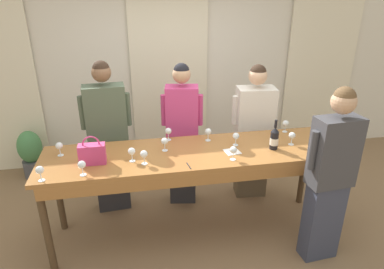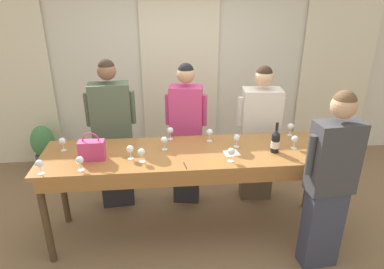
{
  "view_description": "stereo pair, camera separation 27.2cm",
  "coord_description": "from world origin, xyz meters",
  "px_view_note": "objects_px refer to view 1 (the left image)",
  "views": [
    {
      "loc": [
        -0.57,
        -3.03,
        2.51
      ],
      "look_at": [
        0.0,
        0.08,
        1.14
      ],
      "focal_mm": 32.0,
      "sensor_mm": 36.0,
      "label": 1
    },
    {
      "loc": [
        -0.3,
        -3.07,
        2.51
      ],
      "look_at": [
        0.0,
        0.08,
        1.14
      ],
      "focal_mm": 32.0,
      "sensor_mm": 36.0,
      "label": 2
    }
  ],
  "objects_px": {
    "tasting_bar": "(194,161)",
    "host_pouring": "(330,176)",
    "guest_pink_top": "(182,134)",
    "wine_glass_front_mid": "(292,136)",
    "wine_glass_by_handbag": "(168,131)",
    "handbag": "(92,153)",
    "wine_glass_back_mid": "(286,124)",
    "potted_plant": "(31,153)",
    "wine_glass_center_left": "(132,152)",
    "wine_glass_by_bottle": "(233,150)",
    "guest_olive_jacket": "(108,138)",
    "wine_glass_near_host": "(59,146)",
    "wine_glass_back_right": "(165,142)",
    "wine_glass_center_right": "(82,165)",
    "wine_glass_front_left": "(40,170)",
    "guest_cream_sweater": "(253,133)",
    "wine_glass_back_left": "(144,154)",
    "wine_bottle": "(274,139)",
    "wine_glass_center_mid": "(236,136)",
    "wine_glass_front_right": "(208,132)"
  },
  "relations": [
    {
      "from": "tasting_bar",
      "to": "host_pouring",
      "type": "xyz_separation_m",
      "value": [
        1.17,
        -0.55,
        0.03
      ]
    },
    {
      "from": "host_pouring",
      "to": "guest_pink_top",
      "type": "bearing_deg",
      "value": 134.26
    },
    {
      "from": "wine_glass_front_mid",
      "to": "wine_glass_by_handbag",
      "type": "distance_m",
      "value": 1.3
    },
    {
      "from": "handbag",
      "to": "wine_glass_back_mid",
      "type": "xyz_separation_m",
      "value": [
        2.09,
        0.39,
        -0.0
      ]
    },
    {
      "from": "potted_plant",
      "to": "wine_glass_center_left",
      "type": "bearing_deg",
      "value": -50.39
    },
    {
      "from": "wine_glass_by_bottle",
      "to": "guest_olive_jacket",
      "type": "height_order",
      "value": "guest_olive_jacket"
    },
    {
      "from": "wine_glass_near_host",
      "to": "wine_glass_back_right",
      "type": "bearing_deg",
      "value": -4.31
    },
    {
      "from": "wine_glass_back_right",
      "to": "potted_plant",
      "type": "xyz_separation_m",
      "value": [
        -1.74,
        1.53,
        -0.72
      ]
    },
    {
      "from": "wine_glass_center_right",
      "to": "host_pouring",
      "type": "distance_m",
      "value": 2.23
    },
    {
      "from": "wine_glass_front_mid",
      "to": "potted_plant",
      "type": "height_order",
      "value": "wine_glass_front_mid"
    },
    {
      "from": "wine_glass_front_left",
      "to": "wine_glass_by_bottle",
      "type": "xyz_separation_m",
      "value": [
        1.71,
        0.08,
        0.0
      ]
    },
    {
      "from": "wine_glass_front_left",
      "to": "wine_glass_back_right",
      "type": "xyz_separation_m",
      "value": [
        1.1,
        0.39,
        0.0
      ]
    },
    {
      "from": "wine_glass_back_mid",
      "to": "wine_glass_by_handbag",
      "type": "relative_size",
      "value": 1.0
    },
    {
      "from": "wine_glass_by_bottle",
      "to": "guest_cream_sweater",
      "type": "bearing_deg",
      "value": 58.77
    },
    {
      "from": "wine_glass_front_left",
      "to": "wine_glass_by_bottle",
      "type": "distance_m",
      "value": 1.72
    },
    {
      "from": "wine_glass_back_left",
      "to": "wine_glass_near_host",
      "type": "distance_m",
      "value": 0.86
    },
    {
      "from": "guest_pink_top",
      "to": "guest_cream_sweater",
      "type": "height_order",
      "value": "guest_pink_top"
    },
    {
      "from": "tasting_bar",
      "to": "wine_glass_back_left",
      "type": "xyz_separation_m",
      "value": [
        -0.5,
        -0.15,
        0.2
      ]
    },
    {
      "from": "potted_plant",
      "to": "wine_glass_by_bottle",
      "type": "bearing_deg",
      "value": -38.12
    },
    {
      "from": "wine_glass_back_mid",
      "to": "guest_cream_sweater",
      "type": "bearing_deg",
      "value": 126.88
    },
    {
      "from": "wine_bottle",
      "to": "wine_glass_front_left",
      "type": "bearing_deg",
      "value": -173.88
    },
    {
      "from": "wine_glass_center_right",
      "to": "wine_glass_by_bottle",
      "type": "bearing_deg",
      "value": 1.74
    },
    {
      "from": "wine_glass_front_left",
      "to": "wine_glass_front_mid",
      "type": "height_order",
      "value": "same"
    },
    {
      "from": "wine_glass_front_left",
      "to": "wine_glass_front_mid",
      "type": "xyz_separation_m",
      "value": [
        2.41,
        0.29,
        0.0
      ]
    },
    {
      "from": "wine_glass_back_right",
      "to": "potted_plant",
      "type": "relative_size",
      "value": 0.2
    },
    {
      "from": "wine_glass_center_mid",
      "to": "host_pouring",
      "type": "xyz_separation_m",
      "value": [
        0.71,
        -0.64,
        -0.17
      ]
    },
    {
      "from": "wine_glass_center_right",
      "to": "handbag",
      "type": "bearing_deg",
      "value": 71.47
    },
    {
      "from": "wine_glass_back_right",
      "to": "guest_cream_sweater",
      "type": "relative_size",
      "value": 0.08
    },
    {
      "from": "wine_glass_front_mid",
      "to": "wine_glass_center_left",
      "type": "distance_m",
      "value": 1.65
    },
    {
      "from": "handbag",
      "to": "wine_glass_back_left",
      "type": "distance_m",
      "value": 0.48
    },
    {
      "from": "wine_glass_center_left",
      "to": "guest_pink_top",
      "type": "distance_m",
      "value": 0.96
    },
    {
      "from": "wine_glass_center_left",
      "to": "wine_glass_by_bottle",
      "type": "bearing_deg",
      "value": -8.69
    },
    {
      "from": "wine_glass_center_mid",
      "to": "wine_glass_back_left",
      "type": "bearing_deg",
      "value": -165.7
    },
    {
      "from": "wine_glass_front_right",
      "to": "host_pouring",
      "type": "bearing_deg",
      "value": -39.99
    },
    {
      "from": "wine_bottle",
      "to": "wine_glass_near_host",
      "type": "bearing_deg",
      "value": 173.68
    },
    {
      "from": "wine_glass_near_host",
      "to": "potted_plant",
      "type": "bearing_deg",
      "value": 116.37
    },
    {
      "from": "guest_olive_jacket",
      "to": "wine_glass_front_right",
      "type": "bearing_deg",
      "value": -20.69
    },
    {
      "from": "wine_glass_back_mid",
      "to": "guest_olive_jacket",
      "type": "height_order",
      "value": "guest_olive_jacket"
    },
    {
      "from": "wine_bottle",
      "to": "guest_olive_jacket",
      "type": "relative_size",
      "value": 0.17
    },
    {
      "from": "wine_glass_back_left",
      "to": "host_pouring",
      "type": "distance_m",
      "value": 1.72
    },
    {
      "from": "wine_glass_front_left",
      "to": "wine_glass_center_left",
      "type": "height_order",
      "value": "same"
    },
    {
      "from": "tasting_bar",
      "to": "wine_glass_center_right",
      "type": "xyz_separation_m",
      "value": [
        -1.04,
        -0.26,
        0.2
      ]
    },
    {
      "from": "tasting_bar",
      "to": "potted_plant",
      "type": "xyz_separation_m",
      "value": [
        -2.02,
        1.63,
        -0.52
      ]
    },
    {
      "from": "wine_bottle",
      "to": "guest_cream_sweater",
      "type": "xyz_separation_m",
      "value": [
        0.06,
        0.72,
        -0.24
      ]
    },
    {
      "from": "wine_glass_by_handbag",
      "to": "wine_glass_center_right",
      "type": "bearing_deg",
      "value": -143.54
    },
    {
      "from": "handbag",
      "to": "wine_glass_front_right",
      "type": "height_order",
      "value": "handbag"
    },
    {
      "from": "wine_glass_back_right",
      "to": "potted_plant",
      "type": "height_order",
      "value": "wine_glass_back_right"
    },
    {
      "from": "wine_glass_front_mid",
      "to": "wine_glass_center_left",
      "type": "xyz_separation_m",
      "value": [
        -1.64,
        -0.07,
        0.0
      ]
    },
    {
      "from": "wine_glass_center_mid",
      "to": "wine_glass_front_mid",
      "type": "bearing_deg",
      "value": -9.09
    },
    {
      "from": "wine_glass_front_right",
      "to": "wine_glass_back_right",
      "type": "relative_size",
      "value": 1.0
    }
  ]
}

